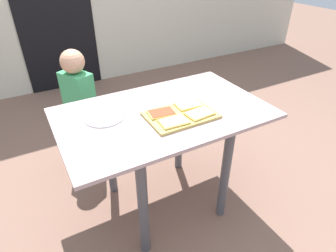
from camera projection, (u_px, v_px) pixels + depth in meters
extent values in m
plane|color=#7E5C4E|center=(165.00, 200.00, 2.13)|extent=(16.00, 16.00, 0.00)
cube|color=black|center=(53.00, 8.00, 3.34)|extent=(0.90, 0.02, 2.00)
cube|color=#AC9396|center=(164.00, 113.00, 1.73)|extent=(1.26, 0.78, 0.02)
cylinder|color=#4C4C51|center=(143.00, 207.00, 1.60)|extent=(0.06, 0.06, 0.74)
cylinder|color=#4C4C51|center=(225.00, 173.00, 1.84)|extent=(0.06, 0.06, 0.74)
cylinder|color=#4C4C51|center=(109.00, 152.00, 2.03)|extent=(0.06, 0.06, 0.74)
cylinder|color=#4C4C51|center=(179.00, 130.00, 2.27)|extent=(0.06, 0.06, 0.74)
cube|color=tan|center=(181.00, 115.00, 1.67)|extent=(0.40, 0.27, 0.02)
cube|color=#D5B055|center=(189.00, 105.00, 1.75)|extent=(0.16, 0.12, 0.01)
cube|color=#F9D28E|center=(189.00, 104.00, 1.74)|extent=(0.15, 0.11, 0.00)
cube|color=#D5B055|center=(174.00, 122.00, 1.58)|extent=(0.16, 0.12, 0.01)
cube|color=#F9D28E|center=(174.00, 121.00, 1.57)|extent=(0.15, 0.11, 0.00)
cube|color=#D5B055|center=(200.00, 114.00, 1.65)|extent=(0.17, 0.12, 0.01)
cube|color=#F9D28E|center=(200.00, 113.00, 1.65)|extent=(0.15, 0.11, 0.00)
cube|color=#D5B055|center=(162.00, 113.00, 1.66)|extent=(0.17, 0.13, 0.01)
cube|color=#B93A20|center=(162.00, 112.00, 1.66)|extent=(0.15, 0.12, 0.00)
cylinder|color=white|center=(104.00, 117.00, 1.66)|extent=(0.23, 0.23, 0.01)
cylinder|color=#363534|center=(81.00, 137.00, 2.43)|extent=(0.09, 0.09, 0.46)
cylinder|color=#363534|center=(93.00, 143.00, 2.37)|extent=(0.09, 0.09, 0.46)
cube|color=#3FA566|center=(79.00, 96.00, 2.18)|extent=(0.23, 0.28, 0.37)
sphere|color=tan|center=(72.00, 61.00, 2.03)|extent=(0.17, 0.17, 0.17)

